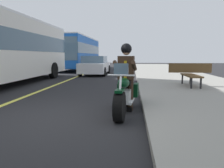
{
  "coord_description": "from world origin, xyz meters",
  "views": [
    {
      "loc": [
        4.73,
        1.7,
        1.43
      ],
      "look_at": [
        -0.53,
        1.23,
        0.75
      ],
      "focal_mm": 35.53,
      "sensor_mm": 36.0,
      "label": 1
    }
  ],
  "objects_px": {
    "bus_near": "(79,51)",
    "bus_far": "(5,46)",
    "motorcycle_main": "(125,95)",
    "rider_main": "(126,71)",
    "car_dark": "(95,65)",
    "bench_sidewalk": "(191,73)"
  },
  "relations": [
    {
      "from": "bus_near",
      "to": "bus_far",
      "type": "xyz_separation_m",
      "value": [
        12.64,
        -0.61,
        0.0
      ]
    },
    {
      "from": "bus_far",
      "to": "motorcycle_main",
      "type": "bearing_deg",
      "value": 50.66
    },
    {
      "from": "motorcycle_main",
      "to": "rider_main",
      "type": "height_order",
      "value": "rider_main"
    },
    {
      "from": "car_dark",
      "to": "bench_sidewalk",
      "type": "distance_m",
      "value": 8.73
    },
    {
      "from": "bus_far",
      "to": "car_dark",
      "type": "distance_m",
      "value": 7.17
    },
    {
      "from": "rider_main",
      "to": "car_dark",
      "type": "bearing_deg",
      "value": -166.52
    },
    {
      "from": "bus_far",
      "to": "car_dark",
      "type": "height_order",
      "value": "bus_far"
    },
    {
      "from": "motorcycle_main",
      "to": "car_dark",
      "type": "relative_size",
      "value": 0.48
    },
    {
      "from": "bench_sidewalk",
      "to": "rider_main",
      "type": "bearing_deg",
      "value": -33.73
    },
    {
      "from": "bus_far",
      "to": "bench_sidewalk",
      "type": "height_order",
      "value": "bus_far"
    },
    {
      "from": "bus_far",
      "to": "car_dark",
      "type": "bearing_deg",
      "value": 151.33
    },
    {
      "from": "motorcycle_main",
      "to": "bus_near",
      "type": "bearing_deg",
      "value": -162.94
    },
    {
      "from": "bus_far",
      "to": "car_dark",
      "type": "xyz_separation_m",
      "value": [
        -6.2,
        3.39,
        -1.18
      ]
    },
    {
      "from": "rider_main",
      "to": "bus_near",
      "type": "height_order",
      "value": "bus_near"
    },
    {
      "from": "car_dark",
      "to": "bench_sidewalk",
      "type": "relative_size",
      "value": 2.55
    },
    {
      "from": "motorcycle_main",
      "to": "rider_main",
      "type": "relative_size",
      "value": 1.28
    },
    {
      "from": "motorcycle_main",
      "to": "rider_main",
      "type": "xyz_separation_m",
      "value": [
        -0.19,
        0.02,
        0.58
      ]
    },
    {
      "from": "rider_main",
      "to": "car_dark",
      "type": "height_order",
      "value": "rider_main"
    },
    {
      "from": "bus_near",
      "to": "car_dark",
      "type": "height_order",
      "value": "bus_near"
    },
    {
      "from": "motorcycle_main",
      "to": "rider_main",
      "type": "distance_m",
      "value": 0.61
    },
    {
      "from": "motorcycle_main",
      "to": "bus_far",
      "type": "distance_m",
      "value": 7.88
    },
    {
      "from": "bus_far",
      "to": "bench_sidewalk",
      "type": "xyz_separation_m",
      "value": [
        0.77,
        8.65,
        -1.16
      ]
    }
  ]
}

